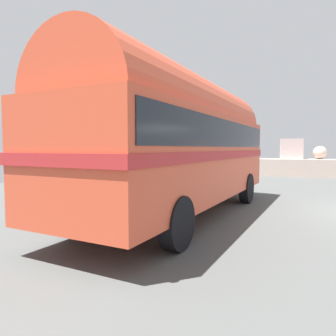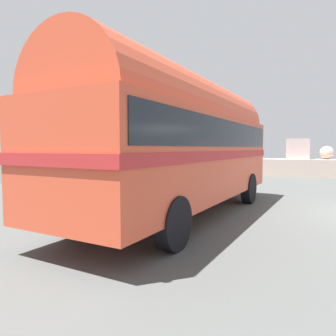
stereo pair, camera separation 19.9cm
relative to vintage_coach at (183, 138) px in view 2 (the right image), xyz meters
name	(u,v)px [view 2 (the right image)]	position (x,y,z in m)	size (l,w,h in m)	color
breakwater	(325,165)	(4.65, 13.54, -1.28)	(31.36, 2.31, 2.44)	#C0AA9C
vintage_coach	(183,138)	(0.00, 0.00, 0.00)	(3.46, 8.82, 3.70)	black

